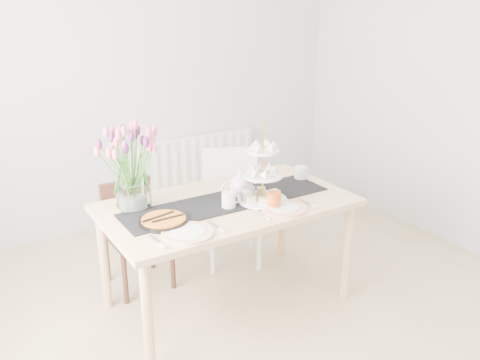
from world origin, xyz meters
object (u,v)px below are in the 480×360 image
chair_brown (133,227)px  cake_stand (262,182)px  dining_table (227,213)px  chair_white (232,197)px  tart_tin (164,221)px  plate_left (187,233)px  tulip_vase (130,156)px  cream_jug (301,173)px  mug_grey (248,195)px  plate_right (284,208)px  mug_orange (274,201)px  mug_white (229,200)px  teapot (241,185)px  radiator (198,166)px

chair_brown → cake_stand: bearing=-51.2°
dining_table → chair_white: (0.37, 0.57, -0.16)m
tart_tin → plate_left: bearing=-74.9°
chair_brown → plate_left: size_ratio=2.61×
chair_brown → cake_stand: 1.06m
tulip_vase → tart_tin: size_ratio=2.17×
cream_jug → mug_grey: (-0.58, -0.20, 0.01)m
cream_jug → plate_right: 0.59m
chair_white → plate_right: (-0.13, -0.86, 0.24)m
mug_orange → tulip_vase: bearing=86.4°
dining_table → plate_right: bearing=-50.8°
mug_white → plate_right: mug_white is taller
teapot → cream_jug: bearing=14.6°
radiator → teapot: size_ratio=4.68×
chair_white → mug_grey: bearing=-88.4°
chair_brown → radiator: bearing=41.8°
radiator → cream_jug: cream_jug is taller
chair_white → mug_orange: chair_white is taller
teapot → mug_white: bearing=-136.1°
teapot → mug_grey: 0.13m
cream_jug → plate_left: (-1.11, -0.40, -0.04)m
teapot → tart_tin: size_ratio=0.88×
radiator → mug_orange: 1.92m
cream_jug → plate_left: 1.18m
cake_stand → mug_orange: bearing=-89.3°
teapot → plate_left: size_ratio=0.87×
chair_brown → cake_stand: (0.62, -0.73, 0.45)m
dining_table → mug_white: mug_white is taller
mug_grey → mug_orange: bearing=-94.1°
mug_white → radiator: bearing=80.9°
mug_white → mug_grey: bearing=10.1°
chair_white → cake_stand: cake_stand is taller
dining_table → mug_grey: 0.19m
chair_white → tart_tin: bearing=-118.3°
cream_jug → mug_orange: 0.60m
radiator → tart_tin: (-1.09, -1.69, 0.32)m
radiator → mug_white: mug_white is taller
teapot → mug_white: 0.21m
chair_white → mug_white: chair_white is taller
tart_tin → plate_left: (0.05, -0.20, -0.01)m
chair_white → tulip_vase: bearing=-135.2°
plate_right → chair_white: bearing=81.3°
teapot → plate_left: 0.65m
tulip_vase → mug_white: 0.66m
tart_tin → cream_jug: bearing=9.5°
mug_white → mug_orange: mug_orange is taller
cake_stand → plate_right: bearing=-74.7°
cream_jug → chair_brown: bearing=163.6°
chair_brown → mug_grey: 0.96m
teapot → radiator: bearing=80.3°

